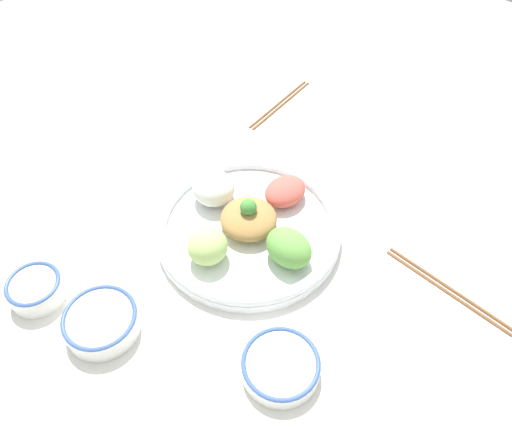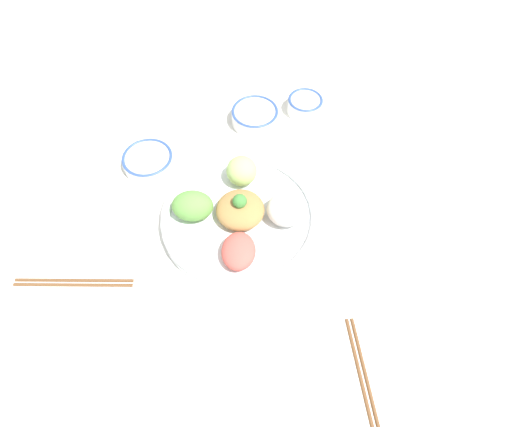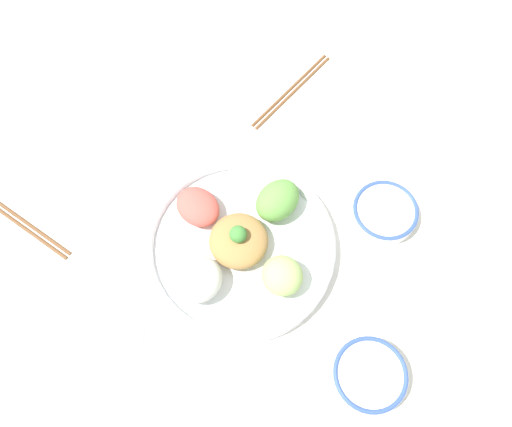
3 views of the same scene
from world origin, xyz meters
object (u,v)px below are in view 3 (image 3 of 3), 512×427
(sauce_bowl_red, at_px, (369,375))
(chopsticks_pair_far, at_px, (292,90))
(salad_platter, at_px, (240,244))
(serving_spoon_main, at_px, (448,267))
(chopsticks_pair_near, at_px, (22,223))
(serving_spoon_extra, at_px, (139,342))
(rice_bowl_blue, at_px, (385,212))

(sauce_bowl_red, distance_m, chopsticks_pair_far, 0.58)
(salad_platter, distance_m, sauce_bowl_red, 0.30)
(chopsticks_pair_far, xyz_separation_m, serving_spoon_main, (0.11, 0.45, -0.00))
(chopsticks_pair_near, bearing_deg, sauce_bowl_red, 10.24)
(chopsticks_pair_far, height_order, serving_spoon_extra, chopsticks_pair_far)
(rice_bowl_blue, bearing_deg, salad_platter, -34.74)
(serving_spoon_main, height_order, serving_spoon_extra, same)
(salad_platter, distance_m, chopsticks_pair_far, 0.36)
(sauce_bowl_red, bearing_deg, serving_spoon_main, -179.52)
(sauce_bowl_red, distance_m, chopsticks_pair_near, 0.67)
(sauce_bowl_red, xyz_separation_m, chopsticks_pair_far, (-0.36, -0.45, -0.02))
(chopsticks_pair_far, height_order, serving_spoon_main, chopsticks_pair_far)
(serving_spoon_extra, bearing_deg, chopsticks_pair_near, 53.42)
(salad_platter, xyz_separation_m, sauce_bowl_red, (0.03, 0.30, -0.00))
(salad_platter, bearing_deg, sauce_bowl_red, 84.80)
(salad_platter, xyz_separation_m, rice_bowl_blue, (-0.22, 0.15, -0.01))
(chopsticks_pair_near, height_order, serving_spoon_extra, chopsticks_pair_near)
(salad_platter, xyz_separation_m, serving_spoon_main, (-0.22, 0.30, -0.02))
(sauce_bowl_red, relative_size, rice_bowl_blue, 0.99)
(chopsticks_pair_far, bearing_deg, sauce_bowl_red, -128.37)
(sauce_bowl_red, bearing_deg, chopsticks_pair_far, -128.01)
(sauce_bowl_red, distance_m, serving_spoon_extra, 0.38)
(chopsticks_pair_near, xyz_separation_m, serving_spoon_main, (-0.45, 0.63, -0.00))
(salad_platter, xyz_separation_m, chopsticks_pair_far, (-0.33, -0.15, -0.02))
(sauce_bowl_red, bearing_deg, rice_bowl_blue, -149.56)
(chopsticks_pair_near, relative_size, serving_spoon_main, 1.66)
(chopsticks_pair_near, bearing_deg, serving_spoon_main, 27.78)
(chopsticks_pair_far, distance_m, serving_spoon_main, 0.47)
(sauce_bowl_red, xyz_separation_m, serving_spoon_extra, (0.21, -0.32, -0.02))
(chopsticks_pair_near, bearing_deg, serving_spoon_extra, -8.40)
(salad_platter, bearing_deg, serving_spoon_main, 125.88)
(serving_spoon_extra, bearing_deg, salad_platter, -39.31)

